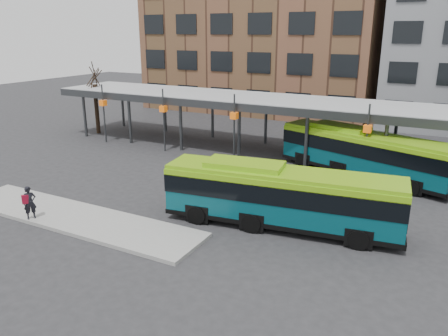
# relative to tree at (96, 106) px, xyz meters

# --- Properties ---
(ground) EXTENTS (120.00, 120.00, 0.00)m
(ground) POSITION_rel_tree_xyz_m (18.00, -12.00, -2.43)
(ground) COLOR #28282B
(ground) RESTS_ON ground
(boarding_island) EXTENTS (14.00, 3.00, 0.18)m
(boarding_island) POSITION_rel_tree_xyz_m (12.50, -15.00, -2.34)
(boarding_island) COLOR gray
(boarding_island) RESTS_ON ground
(canopy) EXTENTS (40.00, 6.53, 4.80)m
(canopy) POSITION_rel_tree_xyz_m (17.94, 0.87, 1.47)
(canopy) COLOR #999B9E
(canopy) RESTS_ON ground
(tree) EXTENTS (1.64, 1.64, 5.60)m
(tree) POSITION_rel_tree_xyz_m (0.00, 0.00, 0.00)
(tree) COLOR black
(tree) RESTS_ON ground
(building_brick) EXTENTS (26.00, 14.00, 22.00)m
(building_brick) POSITION_rel_tree_xyz_m (8.00, 20.00, 8.57)
(building_brick) COLOR brown
(building_brick) RESTS_ON ground
(bus_front) EXTENTS (11.25, 3.77, 3.04)m
(bus_front) POSITION_rel_tree_xyz_m (21.79, -11.02, -0.85)
(bus_front) COLOR #07444E
(bus_front) RESTS_ON ground
(bus_rear) EXTENTS (11.35, 5.74, 3.08)m
(bus_rear) POSITION_rel_tree_xyz_m (23.75, -1.40, -0.83)
(bus_rear) COLOR #07444E
(bus_rear) RESTS_ON ground
(pedestrian) EXTENTS (0.64, 0.71, 1.64)m
(pedestrian) POSITION_rel_tree_xyz_m (10.89, -16.21, -1.42)
(pedestrian) COLOR black
(pedestrian) RESTS_ON boarding_island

